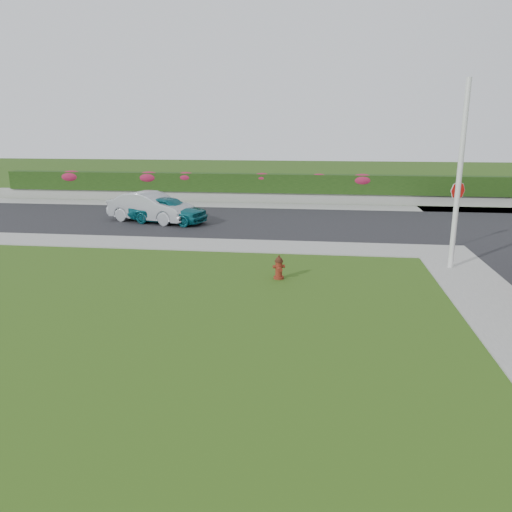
# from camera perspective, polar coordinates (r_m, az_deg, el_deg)

# --- Properties ---
(ground) EXTENTS (120.00, 120.00, 0.00)m
(ground) POSITION_cam_1_polar(r_m,az_deg,el_deg) (10.53, -7.37, -10.19)
(ground) COLOR black
(ground) RESTS_ON ground
(street_far) EXTENTS (26.00, 8.00, 0.04)m
(street_far) POSITION_cam_1_polar(r_m,az_deg,el_deg) (24.82, -10.44, 4.12)
(street_far) COLOR black
(street_far) RESTS_ON ground
(sidewalk_far) EXTENTS (24.00, 2.00, 0.04)m
(sidewalk_far) POSITION_cam_1_polar(r_m,az_deg,el_deg) (20.60, -17.29, 1.61)
(sidewalk_far) COLOR gray
(sidewalk_far) RESTS_ON ground
(curb_corner) EXTENTS (2.00, 2.00, 0.04)m
(curb_corner) POSITION_cam_1_polar(r_m,az_deg,el_deg) (19.27, 20.57, 0.47)
(curb_corner) COLOR gray
(curb_corner) RESTS_ON ground
(sidewalk_beyond) EXTENTS (34.00, 2.00, 0.04)m
(sidewalk_beyond) POSITION_cam_1_polar(r_m,az_deg,el_deg) (28.79, 0.25, 5.77)
(sidewalk_beyond) COLOR gray
(sidewalk_beyond) RESTS_ON ground
(retaining_wall) EXTENTS (34.00, 0.40, 0.60)m
(retaining_wall) POSITION_cam_1_polar(r_m,az_deg,el_deg) (30.22, 0.61, 6.72)
(retaining_wall) COLOR gray
(retaining_wall) RESTS_ON ground
(hedge) EXTENTS (32.00, 0.90, 1.10)m
(hedge) POSITION_cam_1_polar(r_m,az_deg,el_deg) (30.22, 0.64, 8.34)
(hedge) COLOR black
(hedge) RESTS_ON retaining_wall
(fire_hydrant) EXTENTS (0.37, 0.35, 0.71)m
(fire_hydrant) POSITION_cam_1_polar(r_m,az_deg,el_deg) (14.82, 2.63, -1.35)
(fire_hydrant) COLOR #55200D
(fire_hydrant) RESTS_ON ground
(sedan_teal) EXTENTS (3.98, 2.37, 1.27)m
(sedan_teal) POSITION_cam_1_polar(r_m,az_deg,el_deg) (23.67, -10.06, 5.25)
(sedan_teal) COLOR #0D5C66
(sedan_teal) RESTS_ON street_far
(sedan_silver) EXTENTS (4.46, 2.74, 1.39)m
(sedan_silver) POSITION_cam_1_polar(r_m,az_deg,el_deg) (24.19, -11.92, 5.50)
(sedan_silver) COLOR #ADB1B5
(sedan_silver) RESTS_ON street_far
(utility_pole) EXTENTS (0.16, 0.16, 5.80)m
(utility_pole) POSITION_cam_1_polar(r_m,az_deg,el_deg) (16.63, 22.20, 8.33)
(utility_pole) COLOR silver
(utility_pole) RESTS_ON ground
(stop_sign) EXTENTS (0.59, 0.37, 2.49)m
(stop_sign) POSITION_cam_1_polar(r_m,az_deg,el_deg) (19.71, 21.99, 6.05)
(stop_sign) COLOR slate
(stop_sign) RESTS_ON ground
(flower_clump_a) EXTENTS (1.49, 0.96, 0.75)m
(flower_clump_a) POSITION_cam_1_polar(r_m,az_deg,el_deg) (33.67, -20.30, 8.52)
(flower_clump_a) COLOR #A61C4E
(flower_clump_a) RESTS_ON hedge
(flower_clump_b) EXTENTS (1.46, 0.94, 0.73)m
(flower_clump_b) POSITION_cam_1_polar(r_m,az_deg,el_deg) (31.67, -12.13, 8.78)
(flower_clump_b) COLOR #A61C4E
(flower_clump_b) RESTS_ON hedge
(flower_clump_c) EXTENTS (1.24, 0.80, 0.62)m
(flower_clump_c) POSITION_cam_1_polar(r_m,az_deg,el_deg) (30.98, -8.00, 8.92)
(flower_clump_c) COLOR #A61C4E
(flower_clump_c) RESTS_ON hedge
(flower_clump_d) EXTENTS (1.14, 0.73, 0.57)m
(flower_clump_d) POSITION_cam_1_polar(r_m,az_deg,el_deg) (30.09, 0.68, 8.93)
(flower_clump_d) COLOR #A61C4E
(flower_clump_d) RESTS_ON hedge
(flower_clump_e) EXTENTS (1.08, 0.69, 0.54)m
(flower_clump_e) POSITION_cam_1_polar(r_m,az_deg,el_deg) (29.88, 7.21, 8.81)
(flower_clump_e) COLOR #A61C4E
(flower_clump_e) RESTS_ON hedge
(flower_clump_f) EXTENTS (1.42, 0.91, 0.71)m
(flower_clump_f) POSITION_cam_1_polar(r_m,az_deg,el_deg) (29.98, 12.04, 8.50)
(flower_clump_f) COLOR #A61C4E
(flower_clump_f) RESTS_ON hedge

